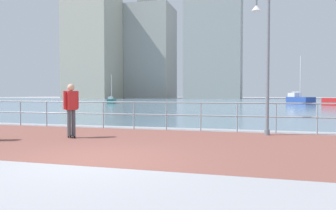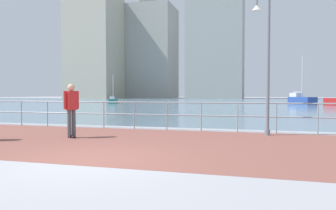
{
  "view_description": "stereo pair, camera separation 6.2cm",
  "coord_description": "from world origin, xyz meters",
  "px_view_note": "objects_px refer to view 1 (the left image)",
  "views": [
    {
      "loc": [
        3.44,
        -6.3,
        1.46
      ],
      "look_at": [
        0.73,
        3.62,
        1.1
      ],
      "focal_mm": 34.03,
      "sensor_mm": 36.0,
      "label": 1
    },
    {
      "loc": [
        3.5,
        -6.29,
        1.46
      ],
      "look_at": [
        0.73,
        3.62,
        1.1
      ],
      "focal_mm": 34.03,
      "sensor_mm": 36.0,
      "label": 2
    }
  ],
  "objects_px": {
    "skateboarder": "(71,105)",
    "sailboat_white": "(299,100)",
    "lamppost": "(264,51)",
    "sailboat_blue": "(111,101)"
  },
  "relations": [
    {
      "from": "skateboarder",
      "to": "sailboat_blue",
      "type": "height_order",
      "value": "sailboat_blue"
    },
    {
      "from": "lamppost",
      "to": "skateboarder",
      "type": "bearing_deg",
      "value": -157.3
    },
    {
      "from": "sailboat_white",
      "to": "lamppost",
      "type": "bearing_deg",
      "value": -99.02
    },
    {
      "from": "skateboarder",
      "to": "sailboat_white",
      "type": "xyz_separation_m",
      "value": [
        11.9,
        38.73,
        -0.43
      ]
    },
    {
      "from": "lamppost",
      "to": "sailboat_white",
      "type": "distance_m",
      "value": 36.68
    },
    {
      "from": "sailboat_white",
      "to": "sailboat_blue",
      "type": "bearing_deg",
      "value": -174.53
    },
    {
      "from": "skateboarder",
      "to": "sailboat_white",
      "type": "bearing_deg",
      "value": 72.93
    },
    {
      "from": "lamppost",
      "to": "sailboat_white",
      "type": "height_order",
      "value": "sailboat_white"
    },
    {
      "from": "lamppost",
      "to": "sailboat_white",
      "type": "relative_size",
      "value": 0.79
    },
    {
      "from": "skateboarder",
      "to": "sailboat_white",
      "type": "distance_m",
      "value": 40.52
    }
  ]
}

